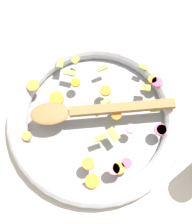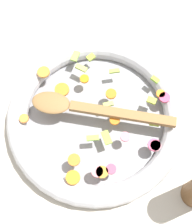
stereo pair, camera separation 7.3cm
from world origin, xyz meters
TOP-DOWN VIEW (x-y plane):
  - ground_plane at (0.00, 0.00)m, footprint 4.00×4.00m
  - skillet at (0.00, 0.00)m, footprint 0.43×0.43m
  - chopped_vegetables at (0.00, -0.02)m, footprint 0.34×0.34m
  - wooden_spoon at (-0.01, 0.01)m, footprint 0.27×0.26m

SIDE VIEW (x-z plane):
  - ground_plane at x=0.00m, z-range 0.00..0.00m
  - skillet at x=0.00m, z-range 0.00..0.05m
  - chopped_vegetables at x=0.00m, z-range 0.05..0.06m
  - wooden_spoon at x=-0.01m, z-range 0.06..0.07m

